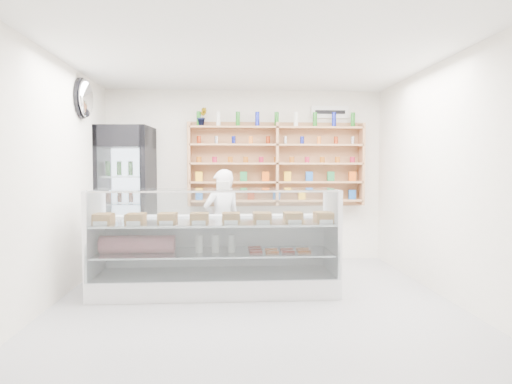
{
  "coord_description": "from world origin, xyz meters",
  "views": [
    {
      "loc": [
        -0.31,
        -5.02,
        1.53
      ],
      "look_at": [
        0.07,
        0.9,
        1.22
      ],
      "focal_mm": 32.0,
      "sensor_mm": 36.0,
      "label": 1
    }
  ],
  "objects": [
    {
      "name": "room",
      "position": [
        0.0,
        0.0,
        1.4
      ],
      "size": [
        5.0,
        5.0,
        5.0
      ],
      "color": "#99999D",
      "rests_on": "ground"
    },
    {
      "name": "display_counter",
      "position": [
        -0.45,
        0.53,
        0.35
      ],
      "size": [
        2.93,
        0.87,
        1.28
      ],
      "color": "white",
      "rests_on": "floor"
    },
    {
      "name": "wall_sign",
      "position": [
        1.4,
        2.47,
        2.45
      ],
      "size": [
        0.62,
        0.03,
        0.2
      ],
      "primitive_type": "cube",
      "color": "white",
      "rests_on": "back_wall"
    },
    {
      "name": "security_mirror",
      "position": [
        -2.17,
        1.2,
        2.45
      ],
      "size": [
        0.15,
        0.5,
        0.5
      ],
      "primitive_type": "ellipsoid",
      "color": "silver",
      "rests_on": "left_wall"
    },
    {
      "name": "drinks_cooler",
      "position": [
        -1.85,
        2.08,
        1.08
      ],
      "size": [
        0.83,
        0.81,
        2.16
      ],
      "rotation": [
        0.0,
        0.0,
        -0.07
      ],
      "color": "black",
      "rests_on": "floor"
    },
    {
      "name": "shop_worker",
      "position": [
        -0.37,
        1.48,
        0.75
      ],
      "size": [
        0.65,
        0.54,
        1.51
      ],
      "primitive_type": "imported",
      "rotation": [
        0.0,
        0.0,
        3.54
      ],
      "color": "silver",
      "rests_on": "floor"
    },
    {
      "name": "potted_plant",
      "position": [
        -0.7,
        2.34,
        2.34
      ],
      "size": [
        0.2,
        0.18,
        0.3
      ],
      "primitive_type": "imported",
      "rotation": [
        0.0,
        0.0,
        0.32
      ],
      "color": "#1E6626",
      "rests_on": "wall_shelving"
    },
    {
      "name": "wall_shelving",
      "position": [
        0.5,
        2.34,
        1.59
      ],
      "size": [
        2.84,
        0.28,
        1.33
      ],
      "color": "#A26D4C",
      "rests_on": "back_wall"
    }
  ]
}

